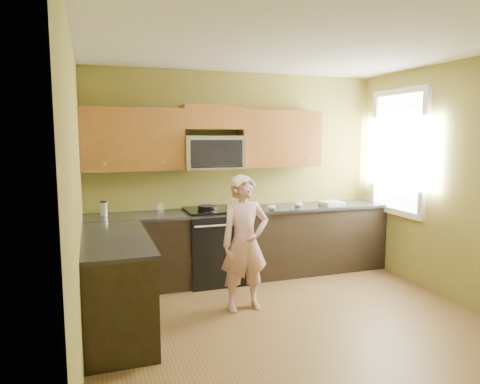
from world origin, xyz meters
name	(u,v)px	position (x,y,z in m)	size (l,w,h in m)	color
floor	(303,330)	(0.00, 0.00, 0.00)	(4.00, 4.00, 0.00)	brown
ceiling	(308,42)	(0.00, 0.00, 2.70)	(4.00, 4.00, 0.00)	white
wall_back	(237,174)	(0.00, 2.00, 1.35)	(4.00, 4.00, 0.00)	olive
wall_left	(77,203)	(-2.00, 0.00, 1.35)	(4.00, 4.00, 0.00)	olive
wall_right	(472,184)	(2.00, 0.00, 1.35)	(4.00, 4.00, 0.00)	olive
cabinet_back_run	(245,245)	(0.00, 1.70, 0.44)	(4.00, 0.60, 0.88)	black
cabinet_left_run	(116,286)	(-1.70, 0.60, 0.44)	(0.60, 1.60, 0.88)	black
countertop_back	(245,211)	(0.00, 1.69, 0.90)	(4.00, 0.62, 0.04)	black
countertop_left	(115,239)	(-1.69, 0.60, 0.90)	(0.62, 1.60, 0.04)	black
stove	(216,245)	(-0.40, 1.68, 0.47)	(0.76, 0.65, 0.95)	black
microwave	(213,169)	(-0.40, 1.80, 1.45)	(0.76, 0.40, 0.42)	silver
upper_cab_left	(133,170)	(-1.39, 1.83, 1.45)	(1.22, 0.33, 0.75)	brown
upper_cab_right	(279,167)	(0.54, 1.83, 1.45)	(1.12, 0.33, 0.75)	brown
upper_cab_over_mw	(212,117)	(-0.40, 1.83, 2.10)	(0.76, 0.33, 0.30)	brown
window	(398,152)	(1.98, 1.20, 1.65)	(0.06, 1.06, 1.66)	white
woman	(245,243)	(-0.36, 0.69, 0.73)	(0.53, 0.35, 1.46)	#CA6965
frying_pan	(208,210)	(-0.52, 1.63, 0.95)	(0.25, 0.43, 0.06)	black
butter_tub	(247,209)	(0.02, 1.66, 0.92)	(0.12, 0.12, 0.08)	yellow
toast_slice	(245,209)	(-0.02, 1.63, 0.93)	(0.11, 0.11, 0.01)	#B27F47
napkin_a	(272,207)	(0.32, 1.55, 0.95)	(0.11, 0.12, 0.06)	silver
napkin_b	(298,204)	(0.74, 1.63, 0.95)	(0.12, 0.13, 0.07)	silver
dish_towel	(332,203)	(1.24, 1.61, 0.95)	(0.30, 0.24, 0.05)	silver
travel_mug	(104,216)	(-1.75, 1.78, 0.92)	(0.08, 0.08, 0.18)	silver
glass_a	(160,208)	(-1.09, 1.74, 0.98)	(0.07, 0.07, 0.12)	silver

